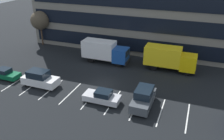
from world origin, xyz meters
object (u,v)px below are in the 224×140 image
(box_truck_yellow_all, at_px, (169,58))
(sedan_silver, at_px, (102,97))
(sedan_forest, at_px, (5,74))
(suv_white, at_px, (40,79))
(suv_charcoal, at_px, (144,98))
(box_truck_blue, at_px, (105,51))
(bare_tree, at_px, (40,20))

(box_truck_yellow_all, bearing_deg, sedan_silver, -116.49)
(box_truck_yellow_all, xyz_separation_m, sedan_forest, (-20.69, -10.77, -1.30))
(suv_white, height_order, sedan_forest, suv_white)
(sedan_forest, relative_size, suv_charcoal, 0.84)
(box_truck_blue, height_order, box_truck_yellow_all, box_truck_yellow_all)
(sedan_silver, bearing_deg, suv_white, 175.34)
(sedan_forest, relative_size, bare_tree, 0.63)
(sedan_forest, xyz_separation_m, sedan_silver, (14.90, -0.85, 0.04))
(box_truck_blue, relative_size, bare_tree, 1.16)
(box_truck_yellow_all, distance_m, sedan_silver, 13.04)
(suv_charcoal, relative_size, bare_tree, 0.74)
(bare_tree, bearing_deg, suv_charcoal, -30.53)
(box_truck_yellow_all, height_order, bare_tree, bare_tree)
(sedan_silver, relative_size, suv_charcoal, 0.89)
(sedan_silver, bearing_deg, bare_tree, 141.84)
(box_truck_yellow_all, height_order, sedan_silver, box_truck_yellow_all)
(suv_charcoal, distance_m, bare_tree, 27.28)
(box_truck_blue, distance_m, suv_white, 11.39)
(sedan_forest, distance_m, bare_tree, 14.88)
(box_truck_yellow_all, distance_m, suv_charcoal, 10.79)
(box_truck_blue, height_order, suv_charcoal, box_truck_blue)
(sedan_silver, bearing_deg, box_truck_blue, 110.95)
(suv_white, xyz_separation_m, bare_tree, (-9.60, 13.93, 3.67))
(sedan_silver, height_order, bare_tree, bare_tree)
(box_truck_blue, distance_m, sedan_forest, 14.80)
(suv_white, distance_m, sedan_forest, 5.85)
(sedan_forest, height_order, sedan_silver, sedan_silver)
(suv_charcoal, bearing_deg, box_truck_blue, 131.27)
(box_truck_yellow_all, relative_size, suv_charcoal, 1.59)
(box_truck_blue, relative_size, sedan_forest, 1.85)
(box_truck_yellow_all, distance_m, suv_white, 18.44)
(suv_charcoal, bearing_deg, sedan_silver, -168.55)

